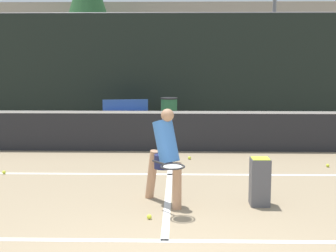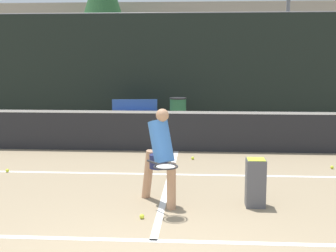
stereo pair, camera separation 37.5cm
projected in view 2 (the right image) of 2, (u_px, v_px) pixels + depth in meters
court_baseline_near at (153, 241)px, 5.57m from camera, size 11.00×0.10×0.01m
court_service_line at (170, 174)px, 8.75m from camera, size 8.25×0.10×0.01m
court_center_mark at (169, 181)px, 8.25m from camera, size 0.10×5.44×0.01m
net at (176, 130)px, 10.87m from camera, size 11.09×0.09×1.07m
fence_back at (184, 69)px, 15.50m from camera, size 24.00×0.06×3.65m
player_practicing at (160, 153)px, 6.86m from camera, size 0.71×1.16×1.44m
tennis_ball_scattered_0 at (193, 158)px, 10.03m from camera, size 0.07×0.07×0.07m
tennis_ball_scattered_2 at (142, 216)px, 6.33m from camera, size 0.07×0.07×0.07m
tennis_ball_scattered_5 at (332, 167)px, 9.20m from camera, size 0.07×0.07×0.07m
tennis_ball_scattered_6 at (7, 170)px, 8.92m from camera, size 0.07×0.07×0.07m
ball_hopper at (256, 182)px, 6.82m from camera, size 0.28×0.28×0.71m
courtside_bench at (135, 112)px, 14.84m from camera, size 1.47×0.56×0.86m
trash_bin at (178, 113)px, 14.53m from camera, size 0.53×0.53×0.95m
parked_car at (195, 96)px, 18.79m from camera, size 1.64×4.63×1.54m
building_far at (192, 49)px, 28.48m from camera, size 36.00×2.40×5.40m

